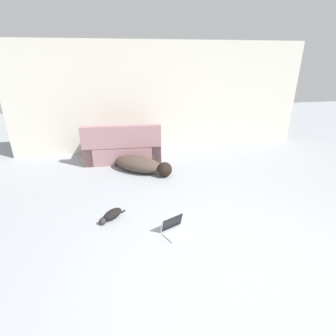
# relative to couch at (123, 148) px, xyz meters

# --- Properties ---
(ground_plane) EXTENTS (20.00, 20.00, 0.00)m
(ground_plane) POSITION_rel_couch_xyz_m (1.04, -3.93, -0.26)
(ground_plane) COLOR #999EA3
(wall_back) EXTENTS (6.99, 0.06, 2.49)m
(wall_back) POSITION_rel_couch_xyz_m (1.04, 0.58, 0.98)
(wall_back) COLOR beige
(wall_back) RESTS_ON ground_plane
(couch) EXTENTS (1.70, 1.03, 0.86)m
(couch) POSITION_rel_couch_xyz_m (0.00, 0.00, 0.00)
(couch) COLOR #A3757A
(couch) RESTS_ON ground_plane
(dog) EXTENTS (1.32, 1.09, 0.30)m
(dog) POSITION_rel_couch_xyz_m (0.32, -0.78, -0.12)
(dog) COLOR #4C3D33
(dog) RESTS_ON ground_plane
(cat) EXTENTS (0.40, 0.36, 0.14)m
(cat) POSITION_rel_couch_xyz_m (-0.30, -2.37, -0.20)
(cat) COLOR black
(cat) RESTS_ON ground_plane
(laptop_open) EXTENTS (0.42, 0.38, 0.23)m
(laptop_open) POSITION_rel_couch_xyz_m (0.52, -2.84, -0.19)
(laptop_open) COLOR #B7B7BC
(laptop_open) RESTS_ON ground_plane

